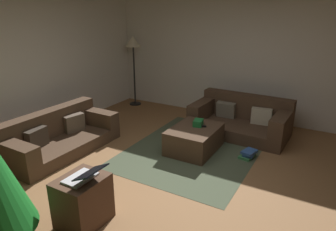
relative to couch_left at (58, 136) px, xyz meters
name	(u,v)px	position (x,y,z in m)	size (l,w,h in m)	color
ground_plane	(178,187)	(0.00, -2.25, -0.25)	(6.40, 6.40, 0.00)	brown
rear_partition	(13,68)	(0.00, 0.89, 1.05)	(6.40, 0.12, 2.60)	silver
corner_partition	(251,57)	(3.14, -2.25, 1.05)	(0.12, 6.40, 2.60)	silver
couch_left	(58,136)	(0.00, 0.00, 0.00)	(1.91, 0.88, 0.65)	#473323
couch_right	(241,119)	(2.25, -2.40, 0.01)	(1.04, 1.77, 0.69)	#473323
ottoman	(194,139)	(1.13, -1.95, -0.05)	(0.94, 0.70, 0.40)	#473323
gift_box	(198,123)	(1.24, -1.96, 0.20)	(0.21, 0.14, 0.10)	#19662D
tv_remote	(201,126)	(1.22, -2.03, 0.16)	(0.05, 0.16, 0.02)	black
side_table	(83,201)	(-1.13, -1.68, 0.03)	(0.52, 0.44, 0.55)	#4C3323
laptop	(84,176)	(-1.13, -1.74, 0.35)	(0.34, 0.38, 0.18)	silver
book_stack	(248,154)	(1.29, -2.82, -0.19)	(0.30, 0.25, 0.12)	#387A47
corner_lamp	(133,47)	(2.73, 0.40, 1.15)	(0.36, 0.36, 1.64)	black
area_rug	(194,149)	(1.13, -1.95, -0.25)	(2.60, 2.00, 0.01)	#414B36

